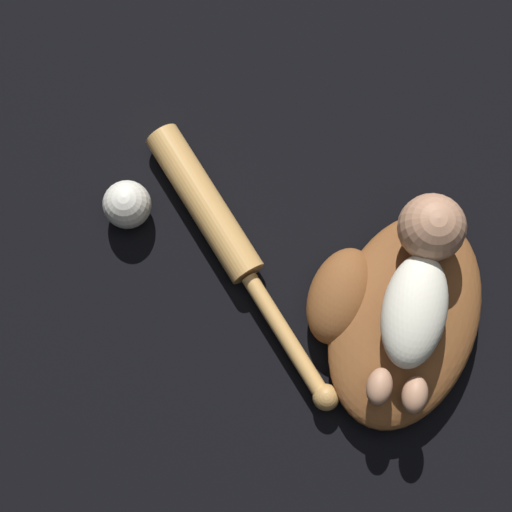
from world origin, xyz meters
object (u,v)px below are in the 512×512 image
baseball_glove (394,315)px  baseball_bat (222,232)px  baby_figure (421,280)px  baseball (127,205)px

baseball_glove → baseball_bat: (0.12, 0.27, -0.01)m
baby_figure → baseball_bat: bearing=74.9°
baseball_glove → baseball_bat: 0.30m
baseball_glove → baseball: size_ratio=5.13×
baby_figure → baseball_glove: bearing=148.3°
baseball_bat → baseball: baseball is taller
baby_figure → baseball: 0.47m
baseball_glove → baby_figure: 0.10m
baseball → baseball_bat: bearing=-102.2°
baby_figure → baseball: bearing=75.8°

